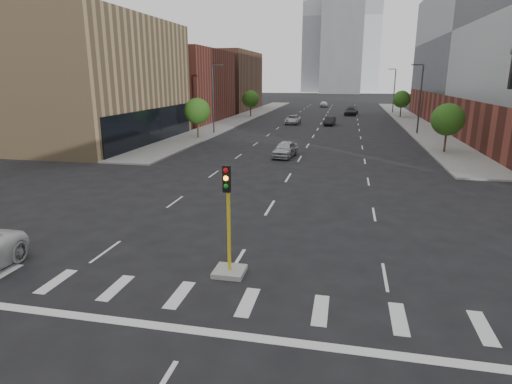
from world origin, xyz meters
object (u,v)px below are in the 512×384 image
(median_traffic_signal, at_px, (229,251))
(car_deep_right, at_px, (351,111))
(car_mid_right, at_px, (330,121))
(car_near_left, at_px, (285,149))
(car_distant, at_px, (324,104))
(car_far_left, at_px, (293,120))

(median_traffic_signal, distance_m, car_deep_right, 74.08)
(median_traffic_signal, relative_size, car_mid_right, 1.06)
(car_near_left, bearing_deg, car_mid_right, 90.59)
(car_mid_right, height_order, car_distant, car_distant)
(median_traffic_signal, xyz_separation_m, car_distant, (-1.85, 96.95, -0.20))
(car_mid_right, xyz_separation_m, car_far_left, (-6.00, 0.72, 0.02))
(median_traffic_signal, xyz_separation_m, car_mid_right, (1.50, 54.68, -0.29))
(car_near_left, relative_size, car_distant, 0.99)
(car_far_left, xyz_separation_m, car_deep_right, (9.40, 18.52, 0.08))
(car_deep_right, bearing_deg, car_mid_right, -91.65)
(car_far_left, bearing_deg, car_mid_right, -8.58)
(car_deep_right, bearing_deg, car_distant, 114.72)
(car_mid_right, xyz_separation_m, car_deep_right, (3.40, 19.24, 0.10))
(car_mid_right, relative_size, car_far_left, 0.82)
(car_distant, bearing_deg, car_deep_right, -76.89)
(car_near_left, xyz_separation_m, car_deep_right, (6.40, 48.29, 0.02))
(median_traffic_signal, xyz_separation_m, car_deep_right, (4.90, 73.92, -0.19))
(car_far_left, distance_m, car_distant, 41.63)
(car_mid_right, height_order, car_far_left, car_far_left)
(car_mid_right, relative_size, car_deep_right, 0.77)
(car_near_left, height_order, car_mid_right, car_near_left)
(median_traffic_signal, relative_size, car_deep_right, 0.82)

